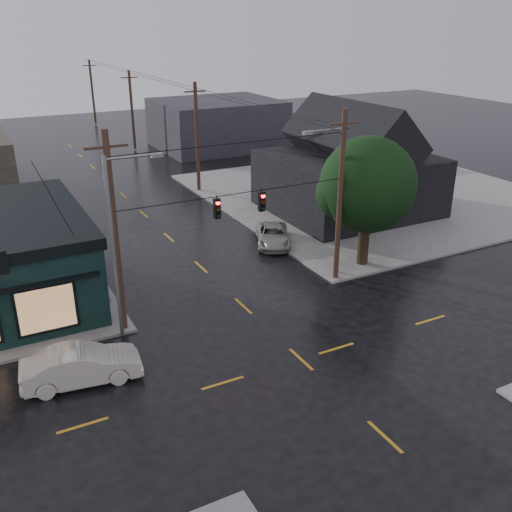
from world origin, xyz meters
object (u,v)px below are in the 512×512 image
utility_pole_ne (335,279)px  suv_silver (273,235)px  utility_pole_nw (125,330)px  sedan_cream (81,365)px  corner_tree (368,185)px

utility_pole_ne → suv_silver: bearing=94.2°
utility_pole_nw → sedan_cream: size_ratio=2.01×
sedan_cream → suv_silver: bearing=-48.4°
utility_pole_nw → utility_pole_ne: bearing=0.0°
utility_pole_nw → sedan_cream: (-2.83, -3.57, 0.83)m
utility_pole_nw → utility_pole_ne: size_ratio=1.00×
utility_pole_nw → sedan_cream: utility_pole_nw is taller
corner_tree → utility_pole_nw: bearing=-176.3°
utility_pole_ne → suv_silver: 6.89m
corner_tree → sedan_cream: (-18.61, -4.58, -4.46)m
corner_tree → suv_silver: corner_tree is taller
corner_tree → utility_pole_ne: (-2.77, -1.01, -5.29)m
corner_tree → utility_pole_nw: 16.67m
corner_tree → utility_pole_ne: 6.06m
utility_pole_nw → suv_silver: (12.50, 6.84, 0.66)m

